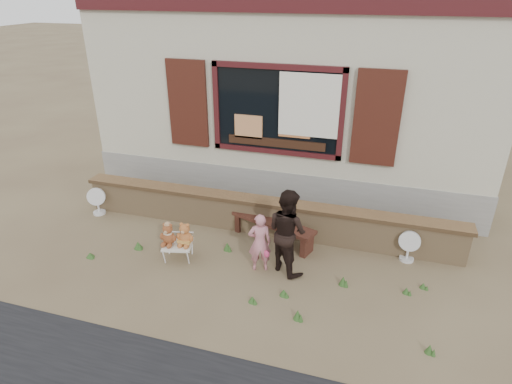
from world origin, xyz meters
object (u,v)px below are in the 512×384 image
(teddy_bear_right, at_px, (185,234))
(adult, at_px, (287,231))
(teddy_bear_left, at_px, (168,233))
(child, at_px, (260,242))
(folding_chair, at_px, (178,245))
(bench, at_px, (273,226))

(teddy_bear_right, bearing_deg, adult, -6.79)
(teddy_bear_left, distance_m, child, 1.53)
(child, bearing_deg, teddy_bear_right, -15.83)
(teddy_bear_right, relative_size, adult, 0.29)
(teddy_bear_right, bearing_deg, folding_chair, 180.00)
(bench, distance_m, teddy_bear_right, 1.57)
(adult, bearing_deg, bench, -26.19)
(teddy_bear_left, bearing_deg, bench, 20.15)
(bench, relative_size, teddy_bear_left, 4.09)
(bench, xyz_separation_m, teddy_bear_right, (-1.24, -0.95, 0.19))
(child, bearing_deg, folding_chair, -14.79)
(bench, height_order, teddy_bear_left, teddy_bear_left)
(teddy_bear_left, relative_size, teddy_bear_right, 0.97)
(teddy_bear_right, height_order, child, child)
(folding_chair, distance_m, child, 1.41)
(teddy_bear_right, bearing_deg, bench, 23.69)
(teddy_bear_right, bearing_deg, teddy_bear_left, 180.00)
(folding_chair, distance_m, teddy_bear_right, 0.27)
(adult, bearing_deg, teddy_bear_right, 41.44)
(folding_chair, xyz_separation_m, child, (1.38, 0.11, 0.24))
(bench, bearing_deg, folding_chair, -125.00)
(folding_chair, height_order, adult, adult)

